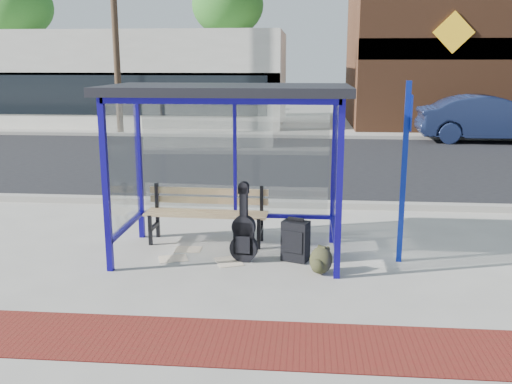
# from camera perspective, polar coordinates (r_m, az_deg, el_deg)

# --- Properties ---
(ground) EXTENTS (120.00, 120.00, 0.00)m
(ground) POSITION_cam_1_polar(r_m,az_deg,el_deg) (8.29, -2.69, -6.33)
(ground) COLOR #B2ADA0
(ground) RESTS_ON ground
(brick_paver_strip) EXTENTS (60.00, 1.00, 0.01)m
(brick_paver_strip) POSITION_cam_1_polar(r_m,az_deg,el_deg) (5.93, -6.18, -14.54)
(brick_paver_strip) COLOR maroon
(brick_paver_strip) RESTS_ON ground
(curb_near) EXTENTS (60.00, 0.25, 0.12)m
(curb_near) POSITION_cam_1_polar(r_m,az_deg,el_deg) (11.03, -0.67, -1.09)
(curb_near) COLOR gray
(curb_near) RESTS_ON ground
(street_asphalt) EXTENTS (60.00, 10.00, 0.00)m
(street_asphalt) POSITION_cam_1_polar(r_m,az_deg,el_deg) (16.02, 1.16, 3.11)
(street_asphalt) COLOR black
(street_asphalt) RESTS_ON ground
(curb_far) EXTENTS (60.00, 0.25, 0.12)m
(curb_far) POSITION_cam_1_polar(r_m,az_deg,el_deg) (21.05, 2.13, 5.62)
(curb_far) COLOR gray
(curb_far) RESTS_ON ground
(far_sidewalk) EXTENTS (60.00, 4.00, 0.01)m
(far_sidewalk) POSITION_cam_1_polar(r_m,az_deg,el_deg) (22.94, 2.38, 6.08)
(far_sidewalk) COLOR #B2ADA0
(far_sidewalk) RESTS_ON ground
(bus_shelter) EXTENTS (3.30, 1.80, 2.42)m
(bus_shelter) POSITION_cam_1_polar(r_m,az_deg,el_deg) (7.92, -2.78, 8.12)
(bus_shelter) COLOR #130B80
(bus_shelter) RESTS_ON ground
(storefront_white) EXTENTS (18.00, 6.04, 4.00)m
(storefront_white) POSITION_cam_1_polar(r_m,az_deg,el_deg) (27.65, -16.59, 10.87)
(storefront_white) COLOR silver
(storefront_white) RESTS_ON ground
(storefront_brown) EXTENTS (10.00, 7.08, 6.40)m
(storefront_brown) POSITION_cam_1_polar(r_m,az_deg,el_deg) (27.15, 20.42, 13.12)
(storefront_brown) COLOR #59331E
(storefront_brown) RESTS_ON ground
(tree_left) EXTENTS (3.60, 3.60, 7.03)m
(tree_left) POSITION_cam_1_polar(r_m,az_deg,el_deg) (33.47, -22.70, 16.62)
(tree_left) COLOR #4C3826
(tree_left) RESTS_ON ground
(tree_mid) EXTENTS (3.60, 3.60, 7.03)m
(tree_mid) POSITION_cam_1_polar(r_m,az_deg,el_deg) (30.15, -2.84, 18.08)
(tree_mid) COLOR #4C3826
(tree_mid) RESTS_ON ground
(utility_pole_west) EXTENTS (1.60, 0.24, 8.00)m
(utility_pole_west) POSITION_cam_1_polar(r_m,az_deg,el_deg) (22.35, -13.94, 16.08)
(utility_pole_west) COLOR #4C3826
(utility_pole_west) RESTS_ON ground
(bench) EXTENTS (1.88, 0.51, 0.88)m
(bench) POSITION_cam_1_polar(r_m,az_deg,el_deg) (8.79, -4.92, -1.85)
(bench) COLOR black
(bench) RESTS_ON ground
(guitar_bag) EXTENTS (0.40, 0.16, 1.07)m
(guitar_bag) POSITION_cam_1_polar(r_m,az_deg,el_deg) (7.92, -1.23, -4.27)
(guitar_bag) COLOR black
(guitar_bag) RESTS_ON ground
(suitcase) EXTENTS (0.42, 0.34, 0.63)m
(suitcase) POSITION_cam_1_polar(r_m,az_deg,el_deg) (7.99, 3.97, -4.91)
(suitcase) COLOR black
(suitcase) RESTS_ON ground
(backpack) EXTENTS (0.37, 0.36, 0.37)m
(backpack) POSITION_cam_1_polar(r_m,az_deg,el_deg) (7.58, 6.46, -6.86)
(backpack) COLOR #2B2C18
(backpack) RESTS_ON ground
(sign_post) EXTENTS (0.12, 0.31, 2.49)m
(sign_post) POSITION_cam_1_polar(r_m,az_deg,el_deg) (7.94, 14.67, 2.84)
(sign_post) COLOR navy
(sign_post) RESTS_ON ground
(newspaper_a) EXTENTS (0.40, 0.32, 0.01)m
(newspaper_a) POSITION_cam_1_polar(r_m,az_deg,el_deg) (8.58, -6.80, -5.73)
(newspaper_a) COLOR white
(newspaper_a) RESTS_ON ground
(newspaper_b) EXTENTS (0.48, 0.43, 0.01)m
(newspaper_b) POSITION_cam_1_polar(r_m,az_deg,el_deg) (8.22, -8.28, -6.61)
(newspaper_b) COLOR white
(newspaper_b) RESTS_ON ground
(newspaper_c) EXTENTS (0.47, 0.52, 0.01)m
(newspaper_c) POSITION_cam_1_polar(r_m,az_deg,el_deg) (8.02, -2.75, -6.97)
(newspaper_c) COLOR white
(newspaper_c) RESTS_ON ground
(parked_car) EXTENTS (4.95, 1.90, 1.61)m
(parked_car) POSITION_cam_1_polar(r_m,az_deg,el_deg) (21.40, 22.41, 6.79)
(parked_car) COLOR #172142
(parked_car) RESTS_ON ground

